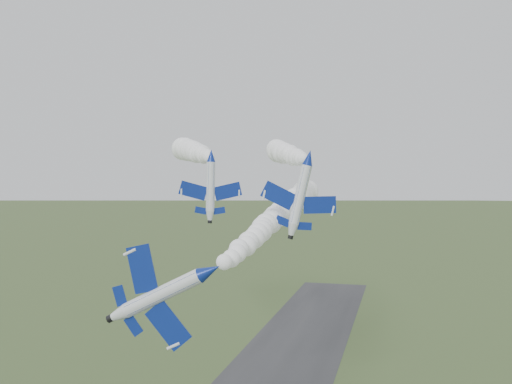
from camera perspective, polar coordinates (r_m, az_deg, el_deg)
jet_lead at (r=57.54m, az=-4.64°, el=-7.86°), size 5.20×13.54×10.07m
smoke_trail_jet_lead at (r=94.08m, az=2.35°, el=-2.26°), size 8.00×69.47×5.00m
jet_pair_left at (r=88.72m, az=-4.50°, el=3.68°), size 9.59×10.95×2.85m
smoke_trail_jet_pair_left at (r=122.72m, az=-6.36°, el=4.09°), size 30.99×60.59×5.76m
jet_pair_right at (r=85.53m, az=5.32°, el=3.45°), size 11.28×13.41×3.99m
smoke_trail_jet_pair_right at (r=119.22m, az=3.10°, el=3.83°), size 23.61×59.58×5.28m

